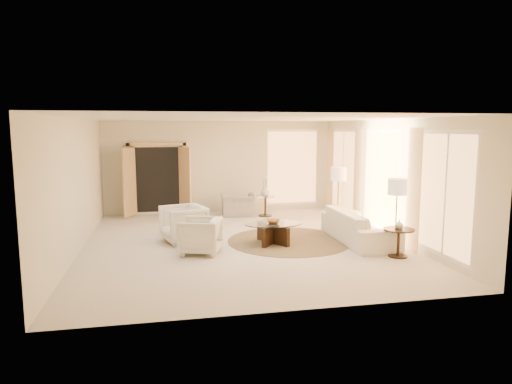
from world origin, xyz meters
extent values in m
cube|color=beige|center=(0.00, 0.00, -0.01)|extent=(7.00, 8.00, 0.02)
cube|color=white|center=(0.00, 0.00, 2.80)|extent=(7.00, 8.00, 0.02)
cube|color=beige|center=(0.00, 4.00, 1.40)|extent=(7.00, 0.04, 2.80)
cube|color=beige|center=(0.00, -4.00, 1.40)|extent=(7.00, 0.04, 2.80)
cube|color=beige|center=(-3.50, 0.00, 1.40)|extent=(0.04, 8.00, 2.80)
cube|color=beige|center=(3.50, 0.00, 1.40)|extent=(0.04, 8.00, 2.80)
cube|color=tan|center=(-1.90, 3.89, 1.08)|extent=(1.80, 0.12, 2.16)
cube|color=tan|center=(-2.70, 3.62, 1.03)|extent=(0.35, 0.66, 2.00)
cube|color=tan|center=(-1.10, 3.62, 1.03)|extent=(0.35, 0.66, 2.00)
cylinder|color=#3C2D1A|center=(1.08, -0.07, 0.01)|extent=(3.23, 3.23, 0.01)
imported|color=silver|center=(2.64, -0.43, 0.36)|extent=(0.98, 2.47, 0.72)
imported|color=silver|center=(-1.31, 0.33, 0.46)|extent=(1.07, 1.10, 0.93)
imported|color=silver|center=(-1.01, -0.70, 0.41)|extent=(0.95, 0.98, 0.82)
imported|color=gray|center=(0.42, 3.21, 0.42)|extent=(1.02, 0.71, 0.85)
cube|color=black|center=(0.66, -0.23, 0.22)|extent=(0.57, 0.87, 0.43)
cube|color=black|center=(0.66, -0.23, 0.22)|extent=(0.68, 0.81, 0.43)
cylinder|color=white|center=(0.66, -0.23, 0.46)|extent=(1.38, 1.38, 0.02)
cylinder|color=black|center=(2.90, -1.76, 0.01)|extent=(0.38, 0.38, 0.03)
cylinder|color=black|center=(2.90, -1.76, 0.28)|extent=(0.06, 0.06, 0.55)
cylinder|color=black|center=(2.90, -1.76, 0.57)|extent=(0.61, 0.61, 0.03)
cylinder|color=#2B2518|center=(1.21, 2.99, 0.02)|extent=(0.41, 0.41, 0.03)
cylinder|color=#2B2518|center=(1.21, 2.99, 0.30)|extent=(0.06, 0.06, 0.58)
cylinder|color=white|center=(1.21, 2.99, 0.60)|extent=(0.53, 0.53, 0.03)
cylinder|color=#2B2518|center=(2.59, 0.76, 0.01)|extent=(0.27, 0.27, 0.03)
cylinder|color=#2B2518|center=(2.59, 0.76, 0.69)|extent=(0.03, 0.03, 1.37)
cylinder|color=beige|center=(2.59, 0.76, 1.45)|extent=(0.39, 0.39, 0.33)
cylinder|color=#2B2518|center=(2.90, -1.63, 0.01)|extent=(0.27, 0.27, 0.03)
cylinder|color=#2B2518|center=(2.90, -1.63, 0.67)|extent=(0.03, 0.03, 1.34)
cylinder|color=beige|center=(2.90, -1.63, 1.42)|extent=(0.38, 0.38, 0.33)
imported|color=brown|center=(0.66, -0.23, 0.51)|extent=(0.37, 0.37, 0.08)
imported|color=silver|center=(2.90, -1.76, 0.67)|extent=(0.19, 0.19, 0.18)
imported|color=silver|center=(1.21, 2.99, 0.75)|extent=(0.33, 0.33, 0.27)
camera|label=1|loc=(-1.71, -9.99, 2.59)|focal=32.00mm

